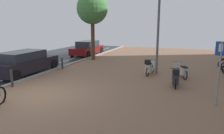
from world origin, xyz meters
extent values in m
cube|color=#8A674E|center=(4.80, 0.00, -0.03)|extent=(14.40, 40.00, 0.05)
torus|color=black|center=(-0.74, -1.36, 0.32)|extent=(0.24, 0.72, 0.72)
torus|color=black|center=(8.09, 8.32, 0.33)|extent=(0.72, 0.09, 0.72)
torus|color=black|center=(3.68, 4.89, 0.24)|extent=(0.11, 0.54, 0.54)
torus|color=black|center=(3.82, 6.04, 0.24)|extent=(0.11, 0.54, 0.54)
cube|color=beige|center=(3.75, 5.47, 0.22)|extent=(0.35, 0.67, 0.08)
cube|color=beige|center=(3.71, 5.10, 0.44)|extent=(0.36, 0.54, 0.45)
cube|color=black|center=(3.71, 5.10, 0.70)|extent=(0.31, 0.49, 0.06)
cylinder|color=beige|center=(3.81, 6.01, 0.51)|extent=(0.08, 0.13, 0.54)
cube|color=beige|center=(3.80, 5.94, 0.48)|extent=(0.33, 0.12, 0.53)
cylinder|color=black|center=(3.81, 5.99, 0.77)|extent=(0.52, 0.09, 0.03)
cube|color=black|center=(3.68, 4.84, 0.85)|extent=(0.31, 0.31, 0.24)
torus|color=black|center=(5.37, 2.88, 0.23)|extent=(0.09, 0.51, 0.51)
torus|color=black|center=(5.28, 4.06, 0.23)|extent=(0.09, 0.51, 0.51)
cube|color=#32333D|center=(5.32, 3.47, 0.21)|extent=(0.33, 0.68, 0.08)
cube|color=#32333D|center=(5.35, 3.09, 0.43)|extent=(0.34, 0.54, 0.44)
cube|color=black|center=(5.35, 3.09, 0.68)|extent=(0.30, 0.49, 0.06)
cylinder|color=#32333D|center=(5.28, 4.03, 0.48)|extent=(0.08, 0.12, 0.51)
cube|color=#32333D|center=(5.28, 3.96, 0.46)|extent=(0.33, 0.11, 0.51)
cylinder|color=black|center=(5.28, 4.01, 0.74)|extent=(0.52, 0.07, 0.03)
cube|color=black|center=(5.38, 2.83, 0.83)|extent=(0.30, 0.30, 0.24)
torus|color=black|center=(5.77, 4.80, 0.24)|extent=(0.26, 0.50, 0.52)
torus|color=black|center=(5.27, 5.95, 0.24)|extent=(0.26, 0.50, 0.52)
cube|color=silver|center=(5.52, 5.38, 0.21)|extent=(0.54, 0.76, 0.08)
cube|color=silver|center=(5.68, 5.01, 0.42)|extent=(0.49, 0.63, 0.41)
cube|color=black|center=(5.68, 5.01, 0.65)|extent=(0.44, 0.56, 0.06)
cylinder|color=silver|center=(5.28, 5.93, 0.50)|extent=(0.11, 0.14, 0.53)
cube|color=silver|center=(5.31, 5.86, 0.47)|extent=(0.33, 0.20, 0.52)
cylinder|color=black|center=(5.29, 5.91, 0.76)|extent=(0.49, 0.23, 0.03)
cube|color=black|center=(-3.51, 3.05, 0.52)|extent=(1.85, 4.41, 0.70)
cube|color=#282D38|center=(-3.51, 2.88, 1.12)|extent=(1.55, 2.65, 0.50)
cylinder|color=black|center=(-4.39, 4.73, 0.31)|extent=(0.20, 0.62, 0.62)
cylinder|color=black|center=(-2.63, 4.73, 0.31)|extent=(0.20, 0.62, 0.62)
cylinder|color=black|center=(-2.63, 1.37, 0.31)|extent=(0.20, 0.62, 0.62)
cube|color=maroon|center=(-3.44, 11.43, 0.47)|extent=(1.72, 4.17, 0.61)
cube|color=#282D38|center=(-3.44, 11.52, 1.06)|extent=(1.45, 2.36, 0.57)
cylinder|color=black|center=(-4.26, 12.99, 0.31)|extent=(0.20, 0.62, 0.62)
cylinder|color=black|center=(-2.61, 12.99, 0.31)|extent=(0.20, 0.62, 0.62)
cylinder|color=black|center=(-4.26, 9.86, 0.31)|extent=(0.20, 0.62, 0.62)
cylinder|color=black|center=(-2.61, 9.86, 0.31)|extent=(0.20, 0.62, 0.62)
cylinder|color=gray|center=(6.92, 1.26, 1.19)|extent=(0.07, 0.07, 2.38)
cube|color=#174AA7|center=(6.92, 1.25, 2.13)|extent=(0.40, 0.02, 0.50)
cube|color=white|center=(6.89, 1.23, 2.16)|extent=(0.14, 0.01, 0.28)
cylinder|color=slate|center=(4.08, 5.70, 2.84)|extent=(0.14, 0.14, 5.67)
cylinder|color=brown|center=(-1.71, 9.03, 1.66)|extent=(0.31, 0.31, 3.31)
sphere|color=#498743|center=(-1.71, 9.03, 4.20)|extent=(2.54, 2.54, 2.54)
cylinder|color=#38383D|center=(-2.05, 0.53, 0.42)|extent=(0.12, 0.12, 0.83)
cylinder|color=#38383D|center=(-2.05, 4.87, 0.39)|extent=(0.12, 0.12, 0.78)
camera|label=1|loc=(5.81, -7.05, 2.99)|focal=33.87mm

